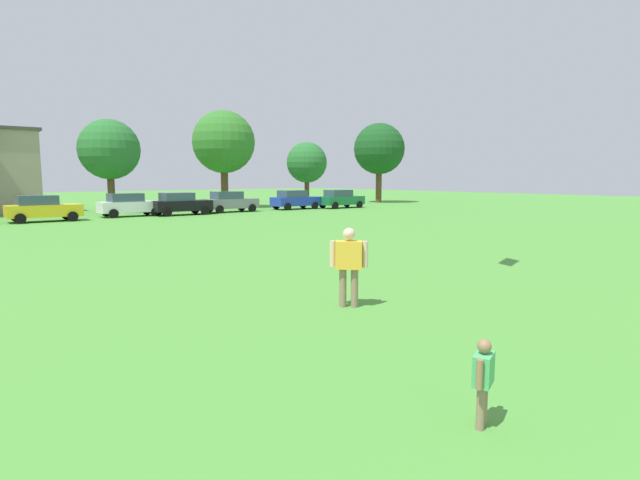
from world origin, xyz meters
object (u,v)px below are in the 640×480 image
Objects in this scene: parked_car_yellow_2 at (43,208)px; parked_car_green_7 at (340,199)px; parked_car_white_3 at (129,205)px; tree_far_right at (379,149)px; parked_car_gray_5 at (230,202)px; tree_center_left at (109,150)px; child_kite_flyer at (483,375)px; adult_bystander at (349,260)px; tree_center_right at (224,142)px; parked_car_black_4 at (180,204)px; parked_car_blue_6 at (295,200)px; tree_right at (307,163)px.

parked_car_green_7 is at bearing -0.99° from parked_car_yellow_2.
tree_far_right is (28.73, 3.90, 5.08)m from parked_car_white_3.
tree_center_left is at bearing 145.83° from parked_car_gray_5.
parked_car_gray_5 is (14.66, 33.91, 0.25)m from child_kite_flyer.
adult_bystander is at bearing -113.08° from parked_car_gray_5.
parked_car_yellow_2 is 24.35m from parked_car_green_7.
adult_bystander is 34.73m from tree_center_left.
tree_center_right is (10.16, 0.30, 1.01)m from tree_center_left.
parked_car_white_3 is 1.00× the size of parked_car_black_4.
parked_car_gray_5 is at bearing 3.65° from parked_car_yellow_2.
adult_bystander is 0.40× the size of parked_car_gray_5.
tree_center_left is (-18.41, 6.56, 4.13)m from parked_car_green_7.
tree_center_right reaches higher than parked_car_blue_6.
parked_car_black_4 is at bearing -169.20° from tree_far_right.
tree_center_right reaches higher than parked_car_gray_5.
parked_car_gray_5 is at bearing 178.52° from parked_car_blue_6.
parked_car_gray_5 is (7.94, -0.22, 0.00)m from parked_car_white_3.
parked_car_green_7 reaches higher than child_kite_flyer.
tree_center_left is 1.17× the size of tree_right.
tree_far_right is (18.38, -1.44, -0.05)m from tree_center_right.
tree_right is at bearing 86.59° from parked_car_green_7.
adult_bystander is 28.10m from parked_car_yellow_2.
adult_bystander is 0.40× the size of parked_car_black_4.
adult_bystander is 47.05m from tree_far_right.
parked_car_white_3 is 29.44m from tree_far_right.
parked_car_black_4 is at bearing -177.13° from parked_car_blue_6.
tree_far_right reaches higher than parked_car_white_3.
parked_car_black_4 is 0.68× the size of tree_right.
tree_center_right is 1.40× the size of tree_right.
adult_bystander reaches higher than parked_car_black_4.
tree_center_left is (0.19, 5.04, 4.13)m from parked_car_white_3.
parked_car_green_7 is 0.58× the size of tree_center_left.
tree_center_right is at bearing 140.26° from parked_car_green_7.
adult_bystander is 0.23× the size of tree_center_left.
parked_car_white_3 is 12.73m from tree_center_right.
parked_car_white_3 is at bearing 55.77° from child_kite_flyer.
parked_car_yellow_2 is at bearing -169.26° from parked_car_white_3.
parked_car_black_4 is (9.21, 0.17, 0.00)m from parked_car_yellow_2.
parked_car_black_4 reaches higher than child_kite_flyer.
tree_center_right is at bearing 27.30° from parked_car_white_3.
parked_car_blue_6 is (20.97, 33.74, 0.25)m from child_kite_flyer.
parked_car_blue_6 is 0.48× the size of tree_center_right.
parked_car_yellow_2 is 1.00× the size of parked_car_green_7.
tree_far_right reaches higher than tree_right.
tree_center_left is 18.78m from tree_right.
parked_car_black_4 is at bearing -14.95° from parked_car_white_3.
parked_car_yellow_2 is at bearing 137.03° from adult_bystander.
tree_center_left is (6.90, 39.17, 4.38)m from child_kite_flyer.
tree_right is at bearing 178.40° from tree_far_right.
tree_center_right is 1.01× the size of tree_far_right.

